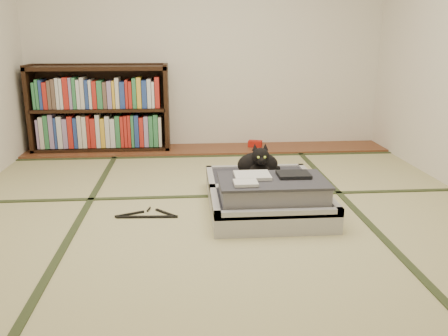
{
  "coord_description": "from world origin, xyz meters",
  "views": [
    {
      "loc": [
        -0.24,
        -3.2,
        1.25
      ],
      "look_at": [
        0.05,
        0.35,
        0.25
      ],
      "focal_mm": 38.0,
      "sensor_mm": 36.0,
      "label": 1
    }
  ],
  "objects": [
    {
      "name": "cat",
      "position": [
        0.32,
        0.36,
        0.27
      ],
      "size": [
        0.37,
        0.37,
        0.3
      ],
      "color": "black",
      "rests_on": "suitcase"
    },
    {
      "name": "hanger",
      "position": [
        -0.53,
        0.01,
        0.01
      ],
      "size": [
        0.45,
        0.21,
        0.01
      ],
      "color": "black",
      "rests_on": "floor"
    },
    {
      "name": "suitcase",
      "position": [
        0.34,
        0.08,
        0.12
      ],
      "size": [
        0.84,
        1.11,
        0.33
      ],
      "color": "#A8A8AC",
      "rests_on": "floor"
    },
    {
      "name": "red_item",
      "position": [
        0.54,
        2.03,
        0.06
      ],
      "size": [
        0.17,
        0.13,
        0.07
      ],
      "primitive_type": "cube",
      "rotation": [
        0.0,
        0.0,
        -0.33
      ],
      "color": "#AA170D",
      "rests_on": "wood_strip"
    },
    {
      "name": "wood_strip",
      "position": [
        0.0,
        2.0,
        0.01
      ],
      "size": [
        4.0,
        0.5,
        0.02
      ],
      "primitive_type": "cube",
      "color": "brown",
      "rests_on": "ground"
    },
    {
      "name": "tatami_borders",
      "position": [
        0.0,
        0.49,
        0.0
      ],
      "size": [
        4.0,
        4.5,
        0.01
      ],
      "color": "#2D381E",
      "rests_on": "ground"
    },
    {
      "name": "bookcase",
      "position": [
        -1.17,
        2.07,
        0.45
      ],
      "size": [
        1.49,
        0.34,
        0.96
      ],
      "color": "black",
      "rests_on": "wood_strip"
    },
    {
      "name": "room_shell",
      "position": [
        0.0,
        0.0,
        1.46
      ],
      "size": [
        4.5,
        4.5,
        4.5
      ],
      "color": "white",
      "rests_on": "ground"
    },
    {
      "name": "floor",
      "position": [
        0.0,
        0.0,
        0.0
      ],
      "size": [
        4.5,
        4.5,
        0.0
      ],
      "primitive_type": "plane",
      "color": "tan",
      "rests_on": "ground"
    },
    {
      "name": "cable_coil",
      "position": [
        0.5,
        0.39,
        0.17
      ],
      "size": [
        0.12,
        0.12,
        0.03
      ],
      "color": "white",
      "rests_on": "suitcase"
    }
  ]
}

